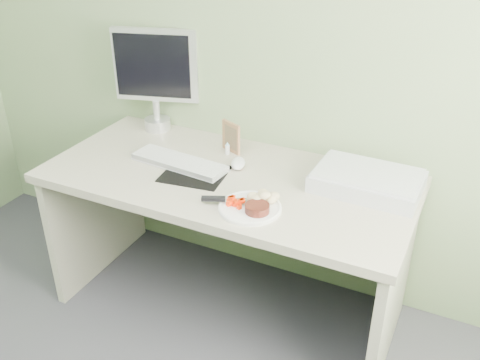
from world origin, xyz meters
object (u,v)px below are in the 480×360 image
at_px(desk, 228,211).
at_px(monitor, 156,74).
at_px(plate, 250,208).
at_px(scanner, 367,182).

xyz_separation_m(desk, monitor, (-0.55, 0.31, 0.47)).
relative_size(plate, scanner, 0.57).
distance_m(desk, plate, 0.35).
bearing_deg(monitor, desk, -45.79).
distance_m(desk, monitor, 0.79).
bearing_deg(monitor, plate, -50.76).
xyz_separation_m(desk, plate, (0.20, -0.21, 0.19)).
relative_size(desk, monitor, 3.15).
relative_size(scanner, monitor, 0.85).
distance_m(plate, monitor, 0.96).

